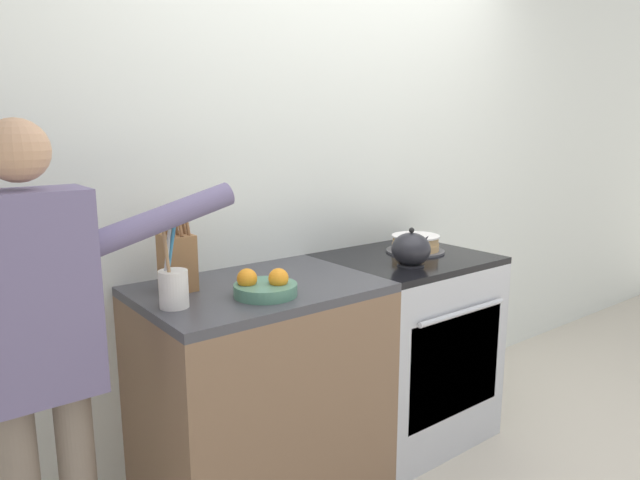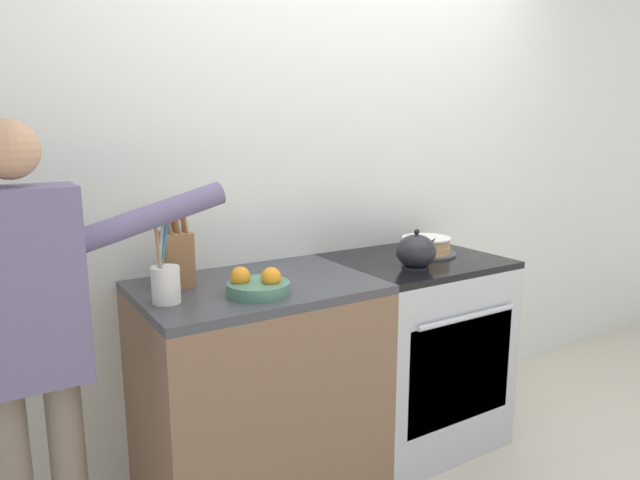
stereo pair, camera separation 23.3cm
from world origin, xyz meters
name	(u,v)px [view 2 (the right image)]	position (x,y,z in m)	size (l,w,h in m)	color
wall_back	(335,172)	(0.00, 0.67, 1.30)	(8.00, 0.04, 2.60)	silver
counter_cabinet	(258,390)	(-0.60, 0.32, 0.45)	(0.92, 0.65, 0.91)	brown
stove_range	(413,349)	(0.23, 0.32, 0.45)	(0.74, 0.68, 0.91)	#B7BABF
layer_cake	(426,246)	(0.33, 0.36, 0.95)	(0.29, 0.29, 0.08)	#4C4C51
tea_kettle	(416,251)	(0.11, 0.18, 0.98)	(0.21, 0.17, 0.17)	#232328
knife_block	(176,258)	(-0.87, 0.46, 1.02)	(0.11, 0.14, 0.31)	olive
utensil_crock	(165,282)	(-0.97, 0.26, 0.98)	(0.10, 0.10, 0.34)	silver
fruit_bowl	(258,285)	(-0.66, 0.19, 0.94)	(0.23, 0.23, 0.10)	#4C7F66
person_baker	(30,328)	(-1.41, 0.22, 0.91)	(0.90, 0.20, 1.54)	#7A6B5B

